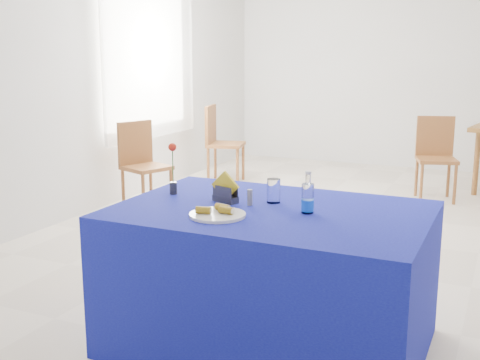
% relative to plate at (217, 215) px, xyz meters
% --- Properties ---
extents(floor, '(7.00, 7.00, 0.00)m').
position_rel_plate_xyz_m(floor, '(0.02, 2.34, -0.77)').
color(floor, beige).
rests_on(floor, ground).
extents(room_shell, '(7.00, 7.00, 7.00)m').
position_rel_plate_xyz_m(room_shell, '(0.02, 2.34, 0.98)').
color(room_shell, silver).
rests_on(room_shell, ground).
extents(window_pane, '(0.04, 1.50, 1.60)m').
position_rel_plate_xyz_m(window_pane, '(-2.45, 3.14, 0.78)').
color(window_pane, white).
rests_on(window_pane, room_shell).
extents(curtain, '(0.04, 1.75, 1.85)m').
position_rel_plate_xyz_m(curtain, '(-2.38, 3.14, 0.78)').
color(curtain, white).
rests_on(curtain, room_shell).
extents(plate, '(0.28, 0.28, 0.01)m').
position_rel_plate_xyz_m(plate, '(0.00, 0.00, 0.00)').
color(plate, white).
rests_on(plate, blue_table).
extents(drinking_glass, '(0.07, 0.07, 0.13)m').
position_rel_plate_xyz_m(drinking_glass, '(0.15, 0.38, 0.06)').
color(drinking_glass, white).
rests_on(drinking_glass, blue_table).
extents(salt_shaker, '(0.03, 0.03, 0.08)m').
position_rel_plate_xyz_m(salt_shaker, '(-0.10, 0.36, 0.04)').
color(salt_shaker, slate).
rests_on(salt_shaker, blue_table).
extents(pepper_shaker, '(0.03, 0.03, 0.08)m').
position_rel_plate_xyz_m(pepper_shaker, '(0.06, 0.27, 0.04)').
color(pepper_shaker, slate).
rests_on(pepper_shaker, blue_table).
extents(blue_table, '(1.60, 1.10, 0.76)m').
position_rel_plate_xyz_m(blue_table, '(0.19, 0.25, -0.39)').
color(blue_table, '#0F118D').
rests_on(blue_table, floor).
extents(water_bottle, '(0.06, 0.06, 0.21)m').
position_rel_plate_xyz_m(water_bottle, '(0.38, 0.25, 0.06)').
color(water_bottle, silver).
rests_on(water_bottle, blue_table).
extents(napkin_holder, '(0.16, 0.10, 0.17)m').
position_rel_plate_xyz_m(napkin_holder, '(-0.09, 0.28, 0.04)').
color(napkin_holder, '#35353A').
rests_on(napkin_holder, blue_table).
extents(rose_vase, '(0.05, 0.05, 0.30)m').
position_rel_plate_xyz_m(rose_vase, '(-0.44, 0.32, 0.13)').
color(rose_vase, '#25252A').
rests_on(rose_vase, blue_table).
extents(chair_bg_left, '(0.49, 0.49, 0.89)m').
position_rel_plate_xyz_m(chair_bg_left, '(0.55, 4.10, -0.26)').
color(chair_bg_left, brown).
rests_on(chair_bg_left, floor).
extents(chair_win_a, '(0.51, 0.51, 0.89)m').
position_rel_plate_xyz_m(chair_win_a, '(-2.05, 2.39, -0.26)').
color(chair_win_a, brown).
rests_on(chair_win_a, floor).
extents(chair_win_b, '(0.50, 0.50, 0.93)m').
position_rel_plate_xyz_m(chair_win_b, '(-1.95, 3.90, -0.23)').
color(chair_win_b, brown).
rests_on(chair_win_b, floor).
extents(banana_pieces, '(0.18, 0.14, 0.04)m').
position_rel_plate_xyz_m(banana_pieces, '(-0.00, 0.01, 0.03)').
color(banana_pieces, gold).
rests_on(banana_pieces, plate).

